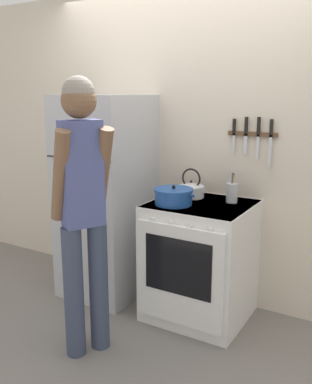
{
  "coord_description": "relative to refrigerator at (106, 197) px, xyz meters",
  "views": [
    {
      "loc": [
        1.57,
        -3.15,
        1.71
      ],
      "look_at": [
        -0.0,
        -0.49,
        0.99
      ],
      "focal_mm": 40.0,
      "sensor_mm": 36.0,
      "label": 1
    }
  ],
  "objects": [
    {
      "name": "wall_knife_strip",
      "position": [
        1.14,
        0.33,
        0.57
      ],
      "size": [
        0.38,
        0.03,
        0.37
      ],
      "color": "brown"
    },
    {
      "name": "person",
      "position": [
        0.43,
        -0.81,
        0.19
      ],
      "size": [
        0.41,
        0.45,
        1.81
      ],
      "rotation": [
        0.0,
        0.0,
        1.07
      ],
      "color": "#38425B",
      "rests_on": "ground_plane"
    },
    {
      "name": "utensil_jar",
      "position": [
        1.06,
        0.15,
        0.14
      ],
      "size": [
        0.09,
        0.09,
        0.25
      ],
      "color": "#B7BABF",
      "rests_on": "stove_range"
    },
    {
      "name": "ground_plane",
      "position": [
        0.58,
        0.34,
        -0.85
      ],
      "size": [
        14.0,
        14.0,
        0.0
      ],
      "primitive_type": "plane",
      "color": "slate"
    },
    {
      "name": "tea_kettle",
      "position": [
        0.73,
        0.14,
        0.12
      ],
      "size": [
        0.26,
        0.21,
        0.23
      ],
      "color": "silver",
      "rests_on": "stove_range"
    },
    {
      "name": "stove_range",
      "position": [
        0.88,
        -0.02,
        -0.38
      ],
      "size": [
        0.73,
        0.71,
        0.91
      ],
      "color": "white",
      "rests_on": "ground_plane"
    },
    {
      "name": "wall_back",
      "position": [
        0.58,
        0.37,
        0.43
      ],
      "size": [
        10.0,
        0.06,
        2.55
      ],
      "color": "beige",
      "rests_on": "ground_plane"
    },
    {
      "name": "refrigerator",
      "position": [
        0.0,
        0.0,
        0.0
      ],
      "size": [
        0.64,
        0.71,
        1.69
      ],
      "color": "#B7BABF",
      "rests_on": "ground_plane"
    },
    {
      "name": "dutch_oven_pot",
      "position": [
        0.71,
        -0.13,
        0.12
      ],
      "size": [
        0.33,
        0.29,
        0.14
      ],
      "color": "#1E4C9E",
      "rests_on": "stove_range"
    }
  ]
}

